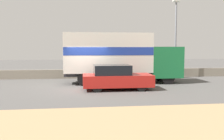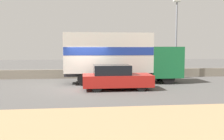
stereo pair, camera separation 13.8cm
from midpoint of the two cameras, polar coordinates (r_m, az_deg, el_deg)
The scene contains 7 objects.
ground_plane at distance 14.93m, azimuth -5.21°, elevation -4.30°, with size 80.00×80.00×0.00m, color #514F4C.
dirt_shoulder_foreground at distance 8.11m, azimuth -3.83°, elevation -12.03°, with size 60.00×4.15×0.04m.
stone_wall_backdrop at distance 20.34m, azimuth -5.65°, elevation -0.83°, with size 60.00×0.35×0.71m.
street_lamp at distance 20.74m, azimuth 14.67°, elevation 8.34°, with size 0.56×0.28×6.28m.
box_truck at distance 17.21m, azimuth 1.73°, elevation 3.34°, with size 7.97×2.34×3.42m.
car_hatchback at distance 14.47m, azimuth 1.13°, elevation -1.73°, with size 3.99×1.77×1.45m.
pedestrian at distance 20.77m, azimuth 14.49°, elevation 0.77°, with size 0.39×0.39×1.81m.
Camera 2 is at (-0.32, -14.74, 2.38)m, focal length 40.00 mm.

